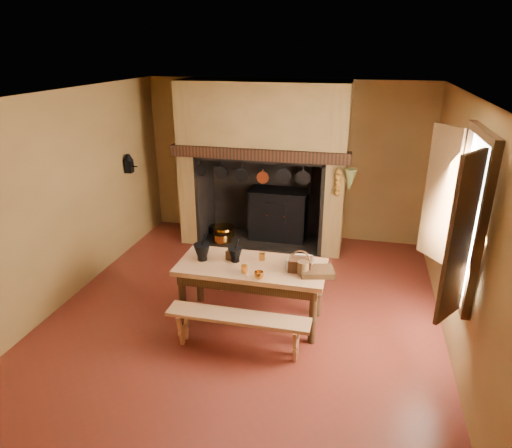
{
  "coord_description": "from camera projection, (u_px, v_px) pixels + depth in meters",
  "views": [
    {
      "loc": [
        1.34,
        -5.14,
        3.32
      ],
      "look_at": [
        0.05,
        0.3,
        1.12
      ],
      "focal_mm": 32.0,
      "sensor_mm": 36.0,
      "label": 1
    }
  ],
  "objects": [
    {
      "name": "wall_front",
      "position": [
        148.0,
        342.0,
        3.16
      ],
      "size": [
        5.0,
        0.02,
        2.8
      ],
      "primitive_type": "cube",
      "color": "olive",
      "rests_on": "floor"
    },
    {
      "name": "hanging_pans",
      "position": [
        254.0,
        175.0,
        7.38
      ],
      "size": [
        1.92,
        0.29,
        0.27
      ],
      "color": "black",
      "rests_on": "chimney_breast"
    },
    {
      "name": "window",
      "position": [
        459.0,
        215.0,
        4.67
      ],
      "size": [
        0.39,
        1.75,
        1.76
      ],
      "color": "white",
      "rests_on": "wall_right"
    },
    {
      "name": "stoneware_crock",
      "position": [
        303.0,
        268.0,
        5.36
      ],
      "size": [
        0.15,
        0.15,
        0.17
      ],
      "primitive_type": "cylinder",
      "rotation": [
        0.0,
        0.0,
        -0.1
      ],
      "color": "brown",
      "rests_on": "work_table"
    },
    {
      "name": "wall_coffee_mill",
      "position": [
        129.0,
        162.0,
        7.53
      ],
      "size": [
        0.23,
        0.16,
        0.31
      ],
      "color": "black",
      "rests_on": "wall_left"
    },
    {
      "name": "herb_bunch",
      "position": [
        350.0,
        180.0,
        7.02
      ],
      "size": [
        0.2,
        0.2,
        0.35
      ],
      "primitive_type": "cone",
      "rotation": [
        3.14,
        0.0,
        0.0
      ],
      "color": "brown",
      "rests_on": "chimney_breast"
    },
    {
      "name": "floor",
      "position": [
        248.0,
        309.0,
        6.16
      ],
      "size": [
        5.5,
        5.5,
        0.0
      ],
      "primitive_type": "plane",
      "color": "maroon",
      "rests_on": "ground"
    },
    {
      "name": "onion_string",
      "position": [
        338.0,
        182.0,
        7.08
      ],
      "size": [
        0.12,
        0.1,
        0.46
      ],
      "primitive_type": null,
      "color": "#9D611D",
      "rests_on": "chimney_breast"
    },
    {
      "name": "brass_mug_a",
      "position": [
        244.0,
        269.0,
        5.42
      ],
      "size": [
        0.1,
        0.1,
        0.09
      ],
      "primitive_type": "cylinder",
      "rotation": [
        0.0,
        0.0,
        0.35
      ],
      "color": "#B87A2A",
      "rests_on": "work_table"
    },
    {
      "name": "mortar_small",
      "position": [
        235.0,
        254.0,
        5.68
      ],
      "size": [
        0.18,
        0.18,
        0.31
      ],
      "rotation": [
        0.0,
        0.0,
        0.34
      ],
      "color": "black",
      "rests_on": "work_table"
    },
    {
      "name": "brass_cup",
      "position": [
        259.0,
        275.0,
        5.28
      ],
      "size": [
        0.12,
        0.12,
        0.09
      ],
      "primitive_type": "imported",
      "rotation": [
        0.0,
        0.0,
        0.07
      ],
      "color": "#B87A2A",
      "rests_on": "work_table"
    },
    {
      "name": "work_table",
      "position": [
        251.0,
        274.0,
        5.67
      ],
      "size": [
        1.83,
        0.81,
        0.79
      ],
      "color": "tan",
      "rests_on": "floor"
    },
    {
      "name": "mortar_large",
      "position": [
        202.0,
        251.0,
        5.71
      ],
      "size": [
        0.21,
        0.21,
        0.36
      ],
      "rotation": [
        0.0,
        0.0,
        0.06
      ],
      "color": "black",
      "rests_on": "work_table"
    },
    {
      "name": "wicker_basket",
      "position": [
        300.0,
        264.0,
        5.46
      ],
      "size": [
        0.28,
        0.21,
        0.27
      ],
      "rotation": [
        0.0,
        0.0,
        0.02
      ],
      "color": "#452614",
      "rests_on": "work_table"
    },
    {
      "name": "chimney_breast",
      "position": [
        264.0,
        141.0,
        7.65
      ],
      "size": [
        2.95,
        0.96,
        2.8
      ],
      "color": "olive",
      "rests_on": "floor"
    },
    {
      "name": "wall_right",
      "position": [
        462.0,
        229.0,
        5.11
      ],
      "size": [
        0.02,
        5.5,
        2.8
      ],
      "primitive_type": "cube",
      "color": "olive",
      "rests_on": "floor"
    },
    {
      "name": "bench_back",
      "position": [
        263.0,
        274.0,
        6.43
      ],
      "size": [
        1.49,
        0.26,
        0.42
      ],
      "color": "tan",
      "rests_on": "floor"
    },
    {
      "name": "wooden_tray",
      "position": [
        317.0,
        271.0,
        5.39
      ],
      "size": [
        0.45,
        0.37,
        0.07
      ],
      "primitive_type": "cube",
      "rotation": [
        0.0,
        0.0,
        0.23
      ],
      "color": "#3E2813",
      "rests_on": "work_table"
    },
    {
      "name": "mixing_bowl",
      "position": [
        301.0,
        262.0,
        5.61
      ],
      "size": [
        0.35,
        0.35,
        0.08
      ],
      "primitive_type": "imported",
      "rotation": [
        0.0,
        0.0,
        0.09
      ],
      "color": "#BCB191",
      "rests_on": "work_table"
    },
    {
      "name": "hearth_pans",
      "position": [
        222.0,
        234.0,
        8.36
      ],
      "size": [
        0.51,
        0.62,
        0.2
      ],
      "color": "#B87A2A",
      "rests_on": "floor"
    },
    {
      "name": "wall_left",
      "position": [
        69.0,
        197.0,
        6.19
      ],
      "size": [
        0.02,
        5.5,
        2.8
      ],
      "primitive_type": "cube",
      "color": "olive",
      "rests_on": "floor"
    },
    {
      "name": "coffee_grinder",
      "position": [
        232.0,
        254.0,
        5.75
      ],
      "size": [
        0.17,
        0.15,
        0.19
      ],
      "rotation": [
        0.0,
        0.0,
        -0.25
      ],
      "color": "#3E2813",
      "rests_on": "work_table"
    },
    {
      "name": "iron_range",
      "position": [
        279.0,
        214.0,
        8.21
      ],
      "size": [
        1.12,
        0.55,
        1.6
      ],
      "color": "black",
      "rests_on": "floor"
    },
    {
      "name": "back_wall",
      "position": [
        285.0,
        160.0,
        8.14
      ],
      "size": [
        5.0,
        0.02,
        2.8
      ],
      "primitive_type": "cube",
      "color": "olive",
      "rests_on": "floor"
    },
    {
      "name": "brass_mug_b",
      "position": [
        262.0,
        257.0,
        5.74
      ],
      "size": [
        0.1,
        0.1,
        0.09
      ],
      "primitive_type": "cylinder",
      "rotation": [
        0.0,
        0.0,
        -0.42
      ],
      "color": "#B87A2A",
      "rests_on": "work_table"
    },
    {
      "name": "bench_front",
      "position": [
        238.0,
        324.0,
        5.21
      ],
      "size": [
        1.66,
        0.29,
        0.47
      ],
      "color": "tan",
      "rests_on": "floor"
    },
    {
      "name": "glass_jar",
      "position": [
        289.0,
        265.0,
        5.48
      ],
      "size": [
        0.09,
        0.09,
        0.13
      ],
      "primitive_type": "cylinder",
      "rotation": [
        0.0,
        0.0,
        0.15
      ],
      "color": "beige",
      "rests_on": "work_table"
    },
    {
      "name": "ceiling",
      "position": [
        246.0,
        95.0,
        5.14
      ],
      "size": [
        5.5,
        5.5,
        0.0
      ],
      "primitive_type": "plane",
      "rotation": [
        3.14,
        0.0,
        0.0
      ],
      "color": "silver",
      "rests_on": "back_wall"
    }
  ]
}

